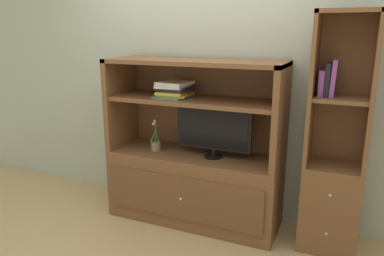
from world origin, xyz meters
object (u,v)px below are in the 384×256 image
Objects in this scene: magazine_stack at (175,89)px; bookshelf_tall at (333,175)px; tv_monitor at (213,129)px; upright_book_row at (328,80)px; media_console at (194,170)px; potted_plant at (156,144)px.

magazine_stack is 0.19× the size of bookshelf_tall.
tv_monitor is 1.02m from bookshelf_tall.
upright_book_row is (1.26, -0.00, 0.15)m from magazine_stack.
upright_book_row reaches higher than tv_monitor.
bookshelf_tall is (1.17, 0.00, 0.14)m from media_console.
media_console is 0.43m from potted_plant.
media_console is 1.38m from upright_book_row.
tv_monitor is at bearing -3.73° from magazine_stack.
potted_plant is 1.58m from upright_book_row.
upright_book_row is at bearing 1.94° from potted_plant.
bookshelf_tall is at bearing 5.30° from upright_book_row.
potted_plant is (-0.55, -0.02, -0.19)m from tv_monitor.
potted_plant is at bearing -177.84° from bookshelf_tall.
bookshelf_tall reaches higher than tv_monitor.
upright_book_row reaches higher than potted_plant.
upright_book_row is at bearing 1.54° from tv_monitor.
potted_plant is 0.54m from magazine_stack.
media_console is at bearing 179.71° from upright_book_row.
upright_book_row is at bearing -174.70° from bookshelf_tall.
tv_monitor is at bearing 2.58° from potted_plant.
media_console reaches higher than tv_monitor.
bookshelf_tall is (1.36, 0.01, -0.59)m from magazine_stack.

